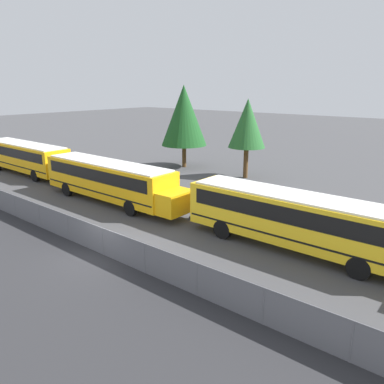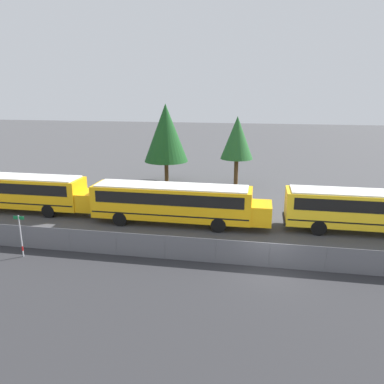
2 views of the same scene
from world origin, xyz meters
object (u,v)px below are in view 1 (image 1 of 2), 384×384
Objects in this scene: school_bus_2 at (299,218)px; tree_1 at (184,116)px; school_bus_1 at (110,178)px; school_bus_0 at (27,156)px; tree_3 at (247,124)px.

school_bus_2 is 22.62m from tree_1.
school_bus_0 is at bearing 176.79° from school_bus_1.
school_bus_0 is at bearing 179.88° from school_bus_2.
tree_3 reaches higher than school_bus_0.
tree_3 is at bearing -0.44° from tree_1.
tree_3 is (17.51, 12.35, 3.27)m from school_bus_0.
tree_1 reaches higher than school_bus_2.
school_bus_0 is 1.00× the size of school_bus_1.
school_bus_0 is 13.84m from school_bus_1.
school_bus_0 is at bearing -144.80° from tree_3.
tree_3 is (-10.80, 12.41, 3.27)m from school_bus_2.
tree_1 is at bearing 51.73° from school_bus_0.
tree_3 reaches higher than school_bus_2.
tree_1 is at bearing 146.04° from school_bus_2.
tree_3 reaches higher than school_bus_1.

